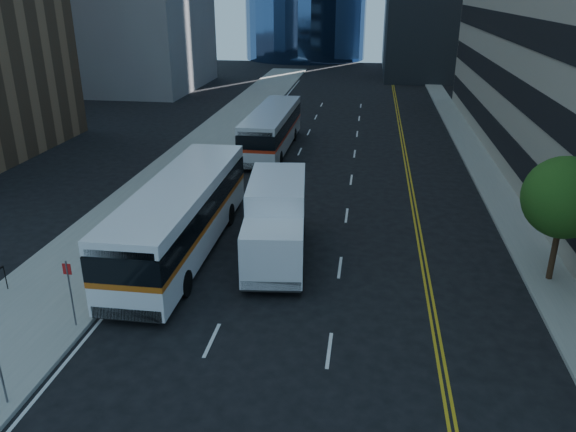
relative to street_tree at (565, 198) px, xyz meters
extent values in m
plane|color=black|center=(-9.00, -8.00, -3.64)|extent=(160.00, 160.00, 0.00)
cube|color=gray|center=(-19.50, 17.00, -3.57)|extent=(5.00, 90.00, 0.15)
cube|color=gray|center=(0.00, 17.00, -3.57)|extent=(2.00, 90.00, 0.15)
cylinder|color=#332114|center=(0.00, 0.00, -2.39)|extent=(0.24, 0.24, 2.20)
sphere|color=#1C4914|center=(0.00, 0.00, 0.01)|extent=(3.20, 3.20, 3.20)
cube|color=white|center=(-15.60, 0.60, -2.68)|extent=(2.80, 12.79, 1.17)
cube|color=#C75A12|center=(-15.60, 0.60, -1.99)|extent=(2.82, 12.81, 0.23)
cube|color=black|center=(-15.60, 0.60, -1.40)|extent=(2.82, 12.81, 0.96)
cube|color=white|center=(-15.60, 0.60, -0.60)|extent=(2.80, 12.79, 0.53)
cylinder|color=black|center=(-16.86, -3.24, -3.11)|extent=(0.32, 1.07, 1.07)
cylinder|color=black|center=(-14.33, -3.24, -3.11)|extent=(0.32, 1.07, 1.07)
cylinder|color=black|center=(-16.87, 4.00, -3.11)|extent=(0.32, 1.07, 1.07)
cylinder|color=black|center=(-14.34, 4.01, -3.11)|extent=(0.32, 1.07, 1.07)
cube|color=silver|center=(-14.54, 18.01, -2.77)|extent=(2.67, 11.69, 1.07)
cube|color=red|center=(-14.54, 18.01, -2.13)|extent=(2.69, 11.71, 0.21)
cube|color=black|center=(-14.54, 18.01, -1.60)|extent=(2.69, 11.71, 0.87)
cube|color=silver|center=(-14.54, 18.01, -0.87)|extent=(2.67, 11.69, 0.49)
cylinder|color=black|center=(-15.73, 14.53, -3.15)|extent=(0.30, 0.98, 0.97)
cylinder|color=black|center=(-13.44, 14.50, -3.15)|extent=(0.30, 0.98, 0.97)
cylinder|color=black|center=(-15.65, 21.14, -3.15)|extent=(0.30, 0.98, 0.97)
cylinder|color=black|center=(-13.36, 21.11, -3.15)|extent=(0.30, 0.98, 0.97)
cube|color=white|center=(-11.08, -1.98, -2.18)|extent=(2.64, 2.46, 2.11)
cube|color=black|center=(-10.98, -2.93, -1.78)|extent=(2.21, 0.30, 1.11)
cube|color=white|center=(-11.46, 1.53, -1.58)|extent=(2.92, 5.06, 2.62)
cube|color=black|center=(-11.34, 0.43, -3.09)|extent=(2.51, 6.80, 0.25)
cylinder|color=black|center=(-12.14, -2.29, -3.16)|extent=(0.38, 0.99, 0.97)
cylinder|color=black|center=(-9.98, -2.06, -3.16)|extent=(0.38, 0.99, 0.97)
cylinder|color=black|center=(-12.68, 2.71, -3.16)|extent=(0.38, 0.99, 0.97)
cylinder|color=black|center=(-10.52, 2.94, -3.16)|extent=(0.38, 0.99, 0.97)
camera|label=1|loc=(-7.62, -21.54, 7.47)|focal=35.00mm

